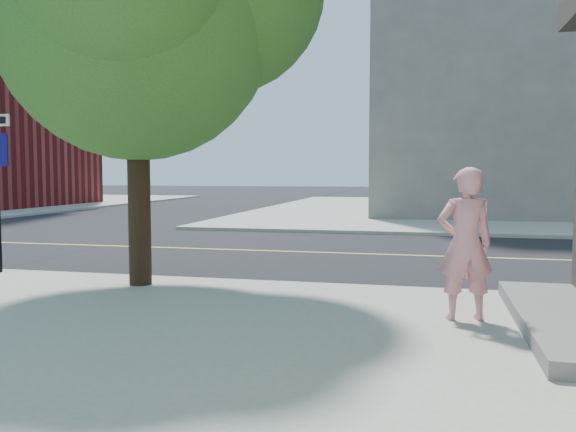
# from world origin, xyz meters

# --- Properties ---
(ground) EXTENTS (140.00, 140.00, 0.00)m
(ground) POSITION_xyz_m (0.00, 0.00, 0.00)
(ground) COLOR black
(ground) RESTS_ON ground
(road_ew) EXTENTS (140.00, 9.00, 0.01)m
(road_ew) POSITION_xyz_m (0.00, 4.50, 0.01)
(road_ew) COLOR black
(road_ew) RESTS_ON ground
(sidewalk_ne) EXTENTS (29.00, 25.00, 0.12)m
(sidewalk_ne) POSITION_xyz_m (13.50, 21.50, 0.06)
(sidewalk_ne) COLOR #9A9B8F
(sidewalk_ne) RESTS_ON ground
(filler_ne) EXTENTS (18.00, 16.00, 14.00)m
(filler_ne) POSITION_xyz_m (14.00, 22.00, 7.12)
(filler_ne) COLOR slate
(filler_ne) RESTS_ON sidewalk_ne
(man_on_phone) EXTENTS (0.78, 0.61, 1.91)m
(man_on_phone) POSITION_xyz_m (7.79, -2.07, 1.07)
(man_on_phone) COLOR pink
(man_on_phone) RESTS_ON sidewalk_se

